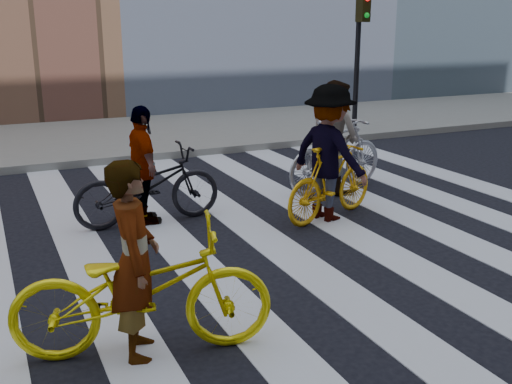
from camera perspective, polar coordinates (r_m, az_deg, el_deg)
ground at (r=7.90m, az=4.62°, el=-3.94°), size 100.00×100.00×0.00m
sidewalk_far at (r=14.66m, az=-9.98°, el=5.43°), size 100.00×5.00×0.15m
zebra_crosswalk at (r=7.90m, az=4.62°, el=-3.89°), size 8.25×10.00×0.01m
traffic_signal at (r=14.30m, az=9.87°, el=14.07°), size 0.22×0.42×3.33m
bike_yellow_left at (r=5.03m, az=-10.76°, el=-9.20°), size 2.25×1.27×1.12m
bike_silver_mid at (r=9.83m, az=7.66°, el=3.55°), size 2.06×0.95×1.20m
bike_yellow_right at (r=8.39m, az=7.15°, el=0.96°), size 1.83×1.04×1.06m
bike_dark_rear at (r=8.26m, az=-10.26°, el=0.60°), size 2.04×0.75×1.06m
rider_left at (r=4.92m, az=-11.49°, el=-6.42°), size 0.54×0.69×1.66m
rider_mid at (r=9.74m, az=7.48°, el=5.26°), size 0.84×0.99×1.80m
rider_right at (r=8.27m, az=6.95°, el=3.67°), size 1.06×1.37×1.88m
rider_rear at (r=8.18m, az=-10.70°, el=2.45°), size 0.42×0.96×1.62m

